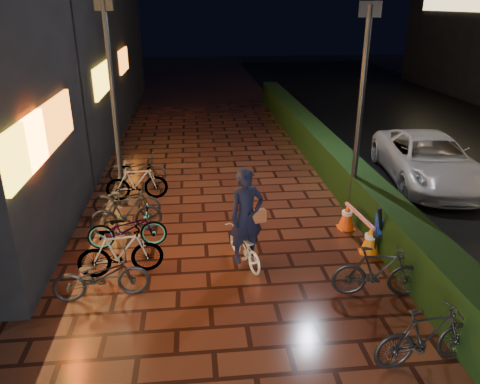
{
  "coord_description": "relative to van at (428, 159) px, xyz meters",
  "views": [
    {
      "loc": [
        -0.74,
        -6.09,
        4.8
      ],
      "look_at": [
        0.2,
        2.97,
        1.1
      ],
      "focal_mm": 35.0,
      "sensor_mm": 36.0,
      "label": 1
    }
  ],
  "objects": [
    {
      "name": "parked_bikes_storefront",
      "position": [
        -8.16,
        -2.22,
        -0.23
      ],
      "size": [
        1.9,
        6.31,
        0.95
      ],
      "color": "black",
      "rests_on": "ground"
    },
    {
      "name": "van",
      "position": [
        0.0,
        0.0,
        0.0
      ],
      "size": [
        2.86,
        5.1,
        1.35
      ],
      "primitive_type": "imported",
      "rotation": [
        0.0,
        0.0,
        -0.13
      ],
      "color": "silver",
      "rests_on": "ground"
    },
    {
      "name": "cart_assembly",
      "position": [
        -2.75,
        -3.8,
        -0.09
      ],
      "size": [
        0.73,
        0.63,
        1.15
      ],
      "color": "black",
      "rests_on": "ground"
    },
    {
      "name": "parked_bikes_hedge",
      "position": [
        -3.48,
        -6.13,
        -0.2
      ],
      "size": [
        1.68,
        2.35,
        0.95
      ],
      "color": "black",
      "rests_on": "ground"
    },
    {
      "name": "traffic_barrier",
      "position": [
        -3.14,
        -3.24,
        -0.37
      ],
      "size": [
        0.51,
        1.55,
        0.63
      ],
      "color": "orange",
      "rests_on": "ground"
    },
    {
      "name": "cyclist",
      "position": [
        -5.67,
        -3.99,
        0.06
      ],
      "size": [
        0.88,
        1.48,
        2.0
      ],
      "color": "white",
      "rests_on": "ground"
    },
    {
      "name": "ground",
      "position": [
        -5.86,
        -5.88,
        -0.68
      ],
      "size": [
        80.0,
        80.0,
        0.0
      ],
      "primitive_type": "plane",
      "color": "#381911",
      "rests_on": "ground"
    },
    {
      "name": "lamp_post_hedge",
      "position": [
        -2.86,
        -1.94,
        1.98
      ],
      "size": [
        0.45,
        0.26,
        4.83
      ],
      "color": "black",
      "rests_on": "ground"
    },
    {
      "name": "hedge",
      "position": [
        -2.56,
        2.12,
        -0.18
      ],
      "size": [
        0.7,
        20.0,
        1.0
      ],
      "primitive_type": "cube",
      "color": "black",
      "rests_on": "ground"
    },
    {
      "name": "lamp_post_sf",
      "position": [
        -8.59,
        0.22,
        2.04
      ],
      "size": [
        0.47,
        0.19,
        4.94
      ],
      "color": "black",
      "rests_on": "ground"
    }
  ]
}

